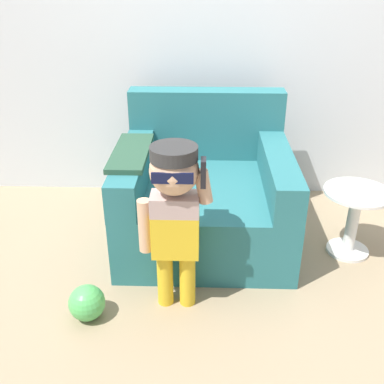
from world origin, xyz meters
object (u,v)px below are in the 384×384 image
(armchair, at_px, (205,194))
(side_table, at_px, (354,216))
(person_child, at_px, (174,204))
(toy_ball, at_px, (87,303))

(armchair, distance_m, side_table, 0.91)
(armchair, bearing_deg, person_child, -101.50)
(person_child, distance_m, toy_ball, 0.67)
(armchair, relative_size, toy_ball, 5.75)
(side_table, bearing_deg, armchair, 168.13)
(side_table, bearing_deg, toy_ball, -156.83)
(person_child, bearing_deg, toy_ball, -163.77)
(toy_ball, bearing_deg, armchair, 54.72)
(armchair, bearing_deg, side_table, -11.87)
(side_table, height_order, toy_ball, side_table)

